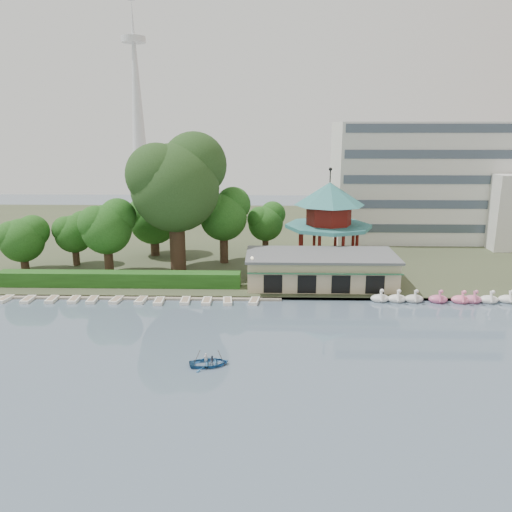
{
  "coord_description": "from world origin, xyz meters",
  "views": [
    {
      "loc": [
        3.4,
        -38.17,
        19.5
      ],
      "look_at": [
        2.0,
        18.0,
        5.0
      ],
      "focal_mm": 35.0,
      "sensor_mm": 36.0,
      "label": 1
    }
  ],
  "objects_px": {
    "boathouse": "(321,269)",
    "big_tree": "(176,181)",
    "rowboat_with_passengers": "(209,360)",
    "dock": "(137,297)",
    "pavilion": "(329,215)"
  },
  "relations": [
    {
      "from": "pavilion",
      "to": "dock",
      "type": "bearing_deg",
      "value": -148.34
    },
    {
      "from": "dock",
      "to": "rowboat_with_passengers",
      "type": "relative_size",
      "value": 6.56
    },
    {
      "from": "pavilion",
      "to": "big_tree",
      "type": "relative_size",
      "value": 0.72
    },
    {
      "from": "boathouse",
      "to": "big_tree",
      "type": "relative_size",
      "value": 1.0
    },
    {
      "from": "boathouse",
      "to": "rowboat_with_passengers",
      "type": "xyz_separation_m",
      "value": [
        -11.52,
        -21.77,
        -1.89
      ]
    },
    {
      "from": "big_tree",
      "to": "rowboat_with_passengers",
      "type": "bearing_deg",
      "value": -75.34
    },
    {
      "from": "pavilion",
      "to": "rowboat_with_passengers",
      "type": "bearing_deg",
      "value": -113.03
    },
    {
      "from": "boathouse",
      "to": "pavilion",
      "type": "distance_m",
      "value": 11.43
    },
    {
      "from": "big_tree",
      "to": "pavilion",
      "type": "bearing_deg",
      "value": 10.36
    },
    {
      "from": "big_tree",
      "to": "rowboat_with_passengers",
      "type": "distance_m",
      "value": 31.39
    },
    {
      "from": "dock",
      "to": "big_tree",
      "type": "height_order",
      "value": "big_tree"
    },
    {
      "from": "pavilion",
      "to": "rowboat_with_passengers",
      "type": "distance_m",
      "value": 35.25
    },
    {
      "from": "boathouse",
      "to": "big_tree",
      "type": "height_order",
      "value": "big_tree"
    },
    {
      "from": "big_tree",
      "to": "rowboat_with_passengers",
      "type": "xyz_separation_m",
      "value": [
        7.32,
        -27.98,
        -12.18
      ]
    },
    {
      "from": "big_tree",
      "to": "rowboat_with_passengers",
      "type": "height_order",
      "value": "big_tree"
    }
  ]
}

